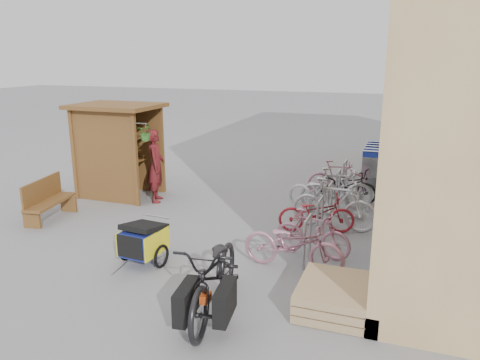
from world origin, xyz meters
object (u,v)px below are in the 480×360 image
(pallet_stack, at_px, (334,296))
(bike_2, at_px, (316,213))
(bench, at_px, (47,199))
(bike_5, at_px, (337,189))
(child_trailer, at_px, (143,240))
(bike_3, at_px, (334,204))
(kiosk, at_px, (115,137))
(bike_0, at_px, (293,244))
(bike_6, at_px, (347,184))
(shopping_carts, at_px, (376,159))
(cargo_bike, at_px, (215,276))
(bike_4, at_px, (325,194))
(person_kiosk, at_px, (156,166))
(bike_1, at_px, (312,233))
(bike_7, at_px, (337,177))

(pallet_stack, relative_size, bike_2, 0.76)
(bench, xyz_separation_m, bike_5, (6.00, 2.89, 0.05))
(child_trailer, xyz_separation_m, bike_3, (2.89, 2.86, 0.11))
(kiosk, xyz_separation_m, bike_0, (5.40, -2.78, -1.08))
(bike_3, relative_size, bike_6, 1.15)
(bike_5, bearing_deg, shopping_carts, -28.81)
(pallet_stack, bearing_deg, bike_5, 98.33)
(cargo_bike, distance_m, bike_4, 4.95)
(bike_0, distance_m, bike_6, 4.41)
(bench, relative_size, bike_3, 0.82)
(person_kiosk, bearing_deg, bike_2, -122.45)
(pallet_stack, bearing_deg, bike_2, 105.70)
(bike_3, height_order, bike_5, bike_3)
(pallet_stack, relative_size, child_trailer, 0.88)
(pallet_stack, xyz_separation_m, bench, (-6.68, 1.73, 0.26))
(child_trailer, bearing_deg, cargo_bike, -26.29)
(child_trailer, relative_size, bike_5, 0.79)
(cargo_bike, height_order, bike_0, cargo_bike)
(bike_1, distance_m, bike_2, 1.23)
(bench, height_order, cargo_bike, cargo_bike)
(bike_6, bearing_deg, child_trailer, 167.02)
(cargo_bike, bearing_deg, child_trailer, 141.18)
(bike_3, height_order, bike_4, bike_3)
(pallet_stack, distance_m, bike_4, 4.32)
(pallet_stack, relative_size, bike_7, 0.78)
(bike_2, xyz_separation_m, bike_5, (0.16, 1.62, 0.10))
(bike_2, bearing_deg, person_kiosk, 64.46)
(shopping_carts, distance_m, bike_7, 2.05)
(bike_4, xyz_separation_m, bike_6, (0.35, 1.27, -0.07))
(kiosk, bearing_deg, person_kiosk, -4.86)
(person_kiosk, relative_size, bike_7, 1.19)
(shopping_carts, distance_m, cargo_bike, 8.59)
(pallet_stack, height_order, cargo_bike, cargo_bike)
(bike_0, height_order, bike_5, bike_5)
(shopping_carts, bearing_deg, bike_1, -96.50)
(child_trailer, distance_m, bike_5, 5.00)
(bike_3, bearing_deg, bench, 109.19)
(child_trailer, bearing_deg, bike_2, 49.53)
(child_trailer, height_order, bike_1, bike_1)
(bike_1, height_order, bike_2, bike_1)
(bike_3, relative_size, bike_5, 1.06)
(person_kiosk, bearing_deg, bench, 119.62)
(child_trailer, distance_m, bike_3, 4.07)
(bike_6, bearing_deg, cargo_bike, -172.76)
(child_trailer, height_order, bike_0, bike_0)
(bike_3, bearing_deg, bike_4, 25.68)
(child_trailer, relative_size, bike_4, 0.74)
(shopping_carts, relative_size, cargo_bike, 1.08)
(bike_6, bearing_deg, bike_1, -165.46)
(cargo_bike, relative_size, bike_7, 1.50)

